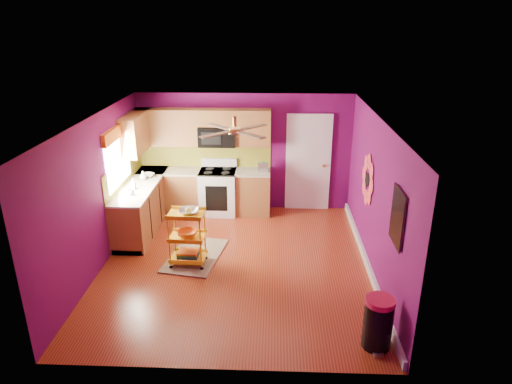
{
  "coord_description": "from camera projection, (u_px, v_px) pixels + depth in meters",
  "views": [
    {
      "loc": [
        0.62,
        -6.81,
        3.97
      ],
      "look_at": [
        0.33,
        0.4,
        1.17
      ],
      "focal_mm": 32.0,
      "sensor_mm": 36.0,
      "label": 1
    }
  ],
  "objects": [
    {
      "name": "left_window",
      "position": [
        117.0,
        148.0,
        8.24
      ],
      "size": [
        0.08,
        1.35,
        1.08
      ],
      "color": "white",
      "rests_on": "ground"
    },
    {
      "name": "ceiling_fan",
      "position": [
        235.0,
        130.0,
        7.16
      ],
      "size": [
        1.01,
        1.01,
        0.26
      ],
      "color": "#BF8C3F",
      "rests_on": "ground"
    },
    {
      "name": "ground",
      "position": [
        236.0,
        264.0,
        7.81
      ],
      "size": [
        5.0,
        5.0,
        0.0
      ],
      "primitive_type": "plane",
      "color": "maroon",
      "rests_on": "ground"
    },
    {
      "name": "panel_door",
      "position": [
        308.0,
        164.0,
        9.68
      ],
      "size": [
        0.95,
        0.11,
        2.15
      ],
      "color": "white",
      "rests_on": "ground"
    },
    {
      "name": "shag_rug",
      "position": [
        195.0,
        255.0,
        8.05
      ],
      "size": [
        1.06,
        1.49,
        0.02
      ],
      "primitive_type": "cube",
      "rotation": [
        0.0,
        0.0,
        -0.17
      ],
      "color": "black",
      "rests_on": "ground"
    },
    {
      "name": "room_envelope",
      "position": [
        236.0,
        174.0,
        7.22
      ],
      "size": [
        4.54,
        5.04,
        2.52
      ],
      "color": "#600B51",
      "rests_on": "ground"
    },
    {
      "name": "trash_can",
      "position": [
        378.0,
        323.0,
        5.75
      ],
      "size": [
        0.43,
        0.44,
        0.71
      ],
      "color": "black",
      "rests_on": "ground"
    },
    {
      "name": "toaster",
      "position": [
        263.0,
        167.0,
        9.45
      ],
      "size": [
        0.22,
        0.15,
        0.18
      ],
      "primitive_type": "cube",
      "color": "beige",
      "rests_on": "lower_cabinets"
    },
    {
      "name": "upper_cabinetry",
      "position": [
        182.0,
        130.0,
        9.23
      ],
      "size": [
        2.8,
        2.3,
        1.26
      ],
      "color": "brown",
      "rests_on": "ground"
    },
    {
      "name": "lower_cabinets",
      "position": [
        178.0,
        199.0,
        9.39
      ],
      "size": [
        2.81,
        2.31,
        0.94
      ],
      "color": "brown",
      "rests_on": "ground"
    },
    {
      "name": "electric_range",
      "position": [
        218.0,
        191.0,
        9.68
      ],
      "size": [
        0.76,
        0.66,
        1.13
      ],
      "color": "white",
      "rests_on": "ground"
    },
    {
      "name": "counter_dish",
      "position": [
        148.0,
        175.0,
        9.15
      ],
      "size": [
        0.25,
        0.25,
        0.06
      ],
      "primitive_type": "imported",
      "color": "white",
      "rests_on": "lower_cabinets"
    },
    {
      "name": "right_wall_art",
      "position": [
        380.0,
        195.0,
        6.88
      ],
      "size": [
        0.04,
        2.74,
        1.04
      ],
      "color": "black",
      "rests_on": "ground"
    },
    {
      "name": "rolling_cart",
      "position": [
        188.0,
        235.0,
        7.6
      ],
      "size": [
        0.61,
        0.45,
        1.06
      ],
      "color": "yellow",
      "rests_on": "ground"
    },
    {
      "name": "soap_bottle_b",
      "position": [
        143.0,
        175.0,
        8.98
      ],
      "size": [
        0.14,
        0.14,
        0.18
      ],
      "primitive_type": "imported",
      "color": "white",
      "rests_on": "lower_cabinets"
    },
    {
      "name": "teal_kettle",
      "position": [
        263.0,
        167.0,
        9.47
      ],
      "size": [
        0.18,
        0.18,
        0.21
      ],
      "color": "#14719A",
      "rests_on": "lower_cabinets"
    },
    {
      "name": "counter_cup",
      "position": [
        131.0,
        192.0,
        8.23
      ],
      "size": [
        0.13,
        0.13,
        0.1
      ],
      "primitive_type": "imported",
      "color": "white",
      "rests_on": "lower_cabinets"
    },
    {
      "name": "soap_bottle_a",
      "position": [
        133.0,
        184.0,
        8.48
      ],
      "size": [
        0.09,
        0.09,
        0.2
      ],
      "primitive_type": "imported",
      "color": "#EA3F72",
      "rests_on": "lower_cabinets"
    }
  ]
}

